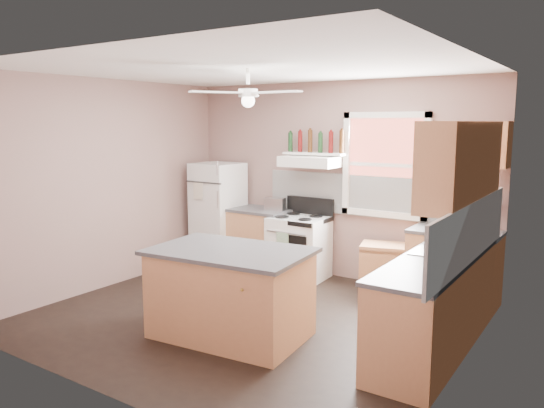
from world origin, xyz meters
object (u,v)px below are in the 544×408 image
Objects in this scene: stove at (299,248)px; toaster at (275,204)px; cart at (386,269)px; island at (231,295)px; refrigerator at (218,214)px.

toaster is at bearing 165.46° from stove.
cart is 2.29m from island.
island is at bearing -45.09° from refrigerator.
stove is 2.17m from island.
island is at bearing -80.01° from toaster.
refrigerator reaches higher than cart.
stove is at bearing 3.20° from refrigerator.
island is (1.89, -2.12, -0.34)m from refrigerator.
cart is (2.70, 0.02, -0.45)m from refrigerator.
cart is 0.43× the size of island.
stove is (0.46, -0.09, -0.56)m from toaster.
stove is (1.43, 0.00, -0.34)m from refrigerator.
cart is (1.27, 0.02, -0.11)m from stove.
refrigerator is 1.00m from toaster.
island is at bearing -81.00° from stove.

